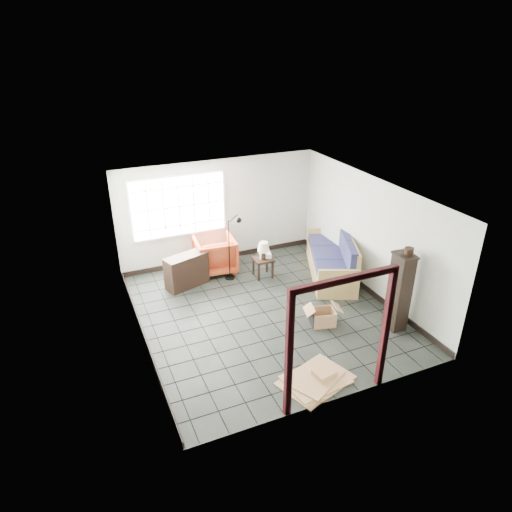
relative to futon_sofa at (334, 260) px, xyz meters
name	(u,v)px	position (x,y,z in m)	size (l,w,h in m)	color
ground	(264,312)	(-2.22, -0.88, -0.38)	(5.50, 5.50, 0.00)	black
room_shell	(265,238)	(-2.22, -0.85, 1.30)	(5.02, 5.52, 2.61)	silver
window_panel	(179,206)	(-3.22, 1.82, 1.22)	(2.32, 0.08, 1.52)	silver
doorway_trim	(341,325)	(-2.22, -3.58, 1.00)	(1.80, 0.08, 2.20)	black
futon_sofa	(334,260)	(0.00, 0.00, 0.00)	(1.79, 2.56, 1.06)	#9B7C46
armchair	(215,253)	(-2.54, 1.31, 0.09)	(0.93, 0.87, 0.96)	#9B3D16
side_table	(263,261)	(-1.60, 0.58, 0.01)	(0.45, 0.45, 0.48)	black
table_lamp	(264,247)	(-1.61, 0.52, 0.40)	(0.35, 0.35, 0.44)	black
projector	(265,255)	(-1.53, 0.60, 0.15)	(0.32, 0.28, 0.10)	silver
floor_lamp	(234,245)	(-2.24, 0.80, 0.46)	(0.48, 0.31, 1.58)	black
console_shelf	(187,271)	(-3.38, 0.86, 0.00)	(1.06, 0.67, 0.77)	black
tall_shelf	(399,291)	(-0.07, -2.37, 0.43)	(0.36, 0.45, 1.59)	black
pot	(409,251)	(-0.01, -2.39, 1.27)	(0.21, 0.21, 0.13)	black
open_box	(323,317)	(-1.33, -1.71, -0.23)	(0.81, 0.53, 0.42)	#9D6D4B
cardboard_pile	(317,379)	(-2.28, -3.13, -0.34)	(1.37, 1.16, 0.17)	#9D6D4B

